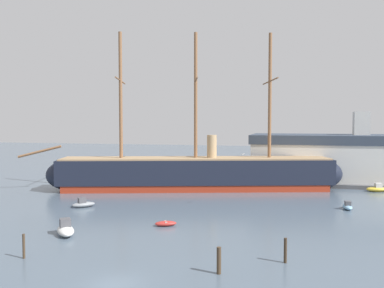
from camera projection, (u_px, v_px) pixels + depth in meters
The scene contains 13 objects.
ground_plane at pixel (116, 285), 33.06m from camera, with size 400.00×400.00×0.00m, color #4C5B6B.
tall_ship at pixel (196, 173), 79.78m from camera, with size 61.81×22.87×30.45m.
motorboat_foreground_left at pixel (66, 229), 47.71m from camera, with size 4.17×4.62×1.86m.
dinghy_near_centre at pixel (166, 223), 51.77m from camera, with size 3.01×2.22×0.65m.
motorboat_mid_left at pixel (83, 204), 63.30m from camera, with size 3.55×3.53×1.48m.
motorboat_alongside_stern at pixel (347, 206), 61.77m from camera, with size 1.55×3.17×1.29m.
motorboat_far_right at pixel (377, 189), 77.49m from camera, with size 4.15×2.35×1.64m.
dinghy_distant_centre at pixel (231, 179), 93.14m from camera, with size 1.17×1.89×0.42m.
mooring_piling_nearest at pixel (285, 250), 38.17m from camera, with size 0.30×0.30×2.36m, color #382B1E.
mooring_piling_left_pair at pixel (219, 261), 35.37m from camera, with size 0.39×0.39×2.36m, color #423323.
mooring_piling_right_pair at pixel (24, 246), 39.40m from camera, with size 0.25×0.25×2.40m, color #423323.
dockside_warehouse_right at pixel (356, 159), 88.62m from camera, with size 48.37×19.11×15.47m.
seagull_in_flight at pixel (242, 154), 62.42m from camera, with size 0.50×1.34×0.14m.
Camera 1 is at (13.95, -29.90, 13.15)m, focal length 38.20 mm.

